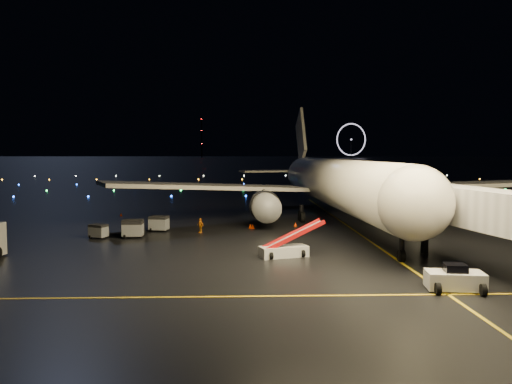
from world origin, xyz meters
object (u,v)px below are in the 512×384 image
at_px(baggage_cart_1, 159,224).
at_px(baggage_cart_3, 98,231).
at_px(airliner, 331,156).
at_px(belt_loader, 284,240).
at_px(baggage_cart_2, 133,229).
at_px(pushback_tug, 455,277).
at_px(baggage_cart_0, 133,228).
at_px(crew_c, 200,225).

distance_m(baggage_cart_1, baggage_cart_3, 7.39).
bearing_deg(baggage_cart_1, airliner, 35.02).
distance_m(belt_loader, baggage_cart_1, 19.95).
xyz_separation_m(belt_loader, baggage_cart_2, (-15.52, 10.40, -0.60)).
bearing_deg(pushback_tug, baggage_cart_0, 147.69).
xyz_separation_m(baggage_cart_0, baggage_cart_2, (0.19, -0.81, -0.01)).
height_order(crew_c, baggage_cart_1, baggage_cart_1).
height_order(airliner, baggage_cart_0, airliner).
relative_size(belt_loader, baggage_cart_2, 2.90).
relative_size(baggage_cart_0, baggage_cart_3, 1.22).
xyz_separation_m(belt_loader, crew_c, (-8.44, 13.46, -0.67)).
bearing_deg(baggage_cart_2, baggage_cart_1, 63.31).
xyz_separation_m(belt_loader, baggage_cart_0, (-15.71, 11.21, -0.59)).
relative_size(airliner, baggage_cart_1, 29.33).
bearing_deg(crew_c, belt_loader, -14.29).
xyz_separation_m(crew_c, baggage_cart_0, (-7.27, -2.25, 0.08)).
xyz_separation_m(baggage_cart_0, baggage_cart_3, (-3.47, -1.07, -0.17)).
xyz_separation_m(baggage_cart_1, baggage_cart_2, (-2.12, -4.36, 0.03)).
bearing_deg(baggage_cart_0, baggage_cart_2, -76.40).
distance_m(pushback_tug, baggage_cart_1, 35.30).
bearing_deg(baggage_cart_0, crew_c, 17.63).
distance_m(pushback_tug, belt_loader, 15.37).
relative_size(crew_c, baggage_cart_3, 0.95).
xyz_separation_m(pushback_tug, belt_loader, (-10.64, 11.08, 0.63)).
distance_m(baggage_cart_1, baggage_cart_2, 4.85).
xyz_separation_m(airliner, crew_c, (-17.06, -10.65, -7.84)).
xyz_separation_m(airliner, pushback_tug, (2.02, -35.19, -7.80)).
height_order(airliner, baggage_cart_1, airliner).
relative_size(belt_loader, crew_c, 3.70).
distance_m(airliner, baggage_cart_3, 32.10).
distance_m(belt_loader, baggage_cart_3, 21.71).
bearing_deg(baggage_cart_0, baggage_cart_3, -162.36).
height_order(pushback_tug, belt_loader, belt_loader).
bearing_deg(baggage_cart_0, airliner, 28.37).
relative_size(pushback_tug, baggage_cart_3, 2.10).
bearing_deg(baggage_cart_2, baggage_cart_0, 102.34).
height_order(crew_c, baggage_cart_0, baggage_cart_0).
relative_size(belt_loader, baggage_cart_3, 3.52).
height_order(pushback_tug, baggage_cart_1, pushback_tug).
xyz_separation_m(pushback_tug, crew_c, (-19.07, 24.54, -0.04)).
xyz_separation_m(airliner, baggage_cart_2, (-24.14, -13.70, -7.77)).
bearing_deg(airliner, baggage_cart_2, -153.00).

